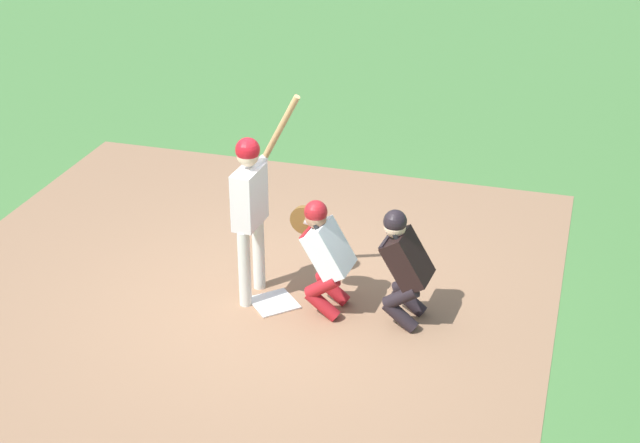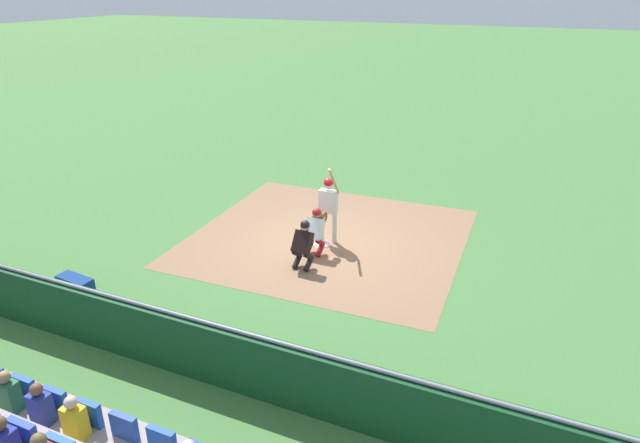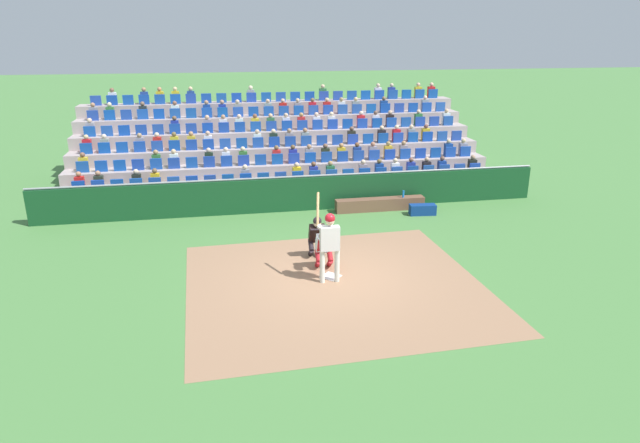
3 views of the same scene
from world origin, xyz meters
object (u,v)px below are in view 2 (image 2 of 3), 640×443
object	(u,v)px
home_plate_umpire	(303,243)
equipment_duffel_bag	(76,284)
water_bottle_on_bench	(63,289)
dugout_bench	(94,313)
home_plate_marker	(321,244)
batter_at_plate	(329,203)
catcher_crouching	(316,229)

from	to	relation	value
home_plate_umpire	equipment_duffel_bag	size ratio (longest dim) A/B	1.39
home_plate_umpire	water_bottle_on_bench	size ratio (longest dim) A/B	5.02
dugout_bench	water_bottle_on_bench	bearing A→B (deg)	176.51
dugout_bench	home_plate_marker	bearing A→B (deg)	61.23
batter_at_plate	catcher_crouching	xyz separation A→B (m)	(-0.02, -0.80, -0.44)
catcher_crouching	water_bottle_on_bench	world-z (taller)	catcher_crouching
catcher_crouching	dugout_bench	distance (m)	5.59
home_plate_marker	home_plate_umpire	size ratio (longest dim) A/B	0.35
dugout_bench	equipment_duffel_bag	distance (m)	1.51
home_plate_marker	equipment_duffel_bag	xyz separation A→B (m)	(-4.19, -4.49, 0.16)
home_plate_marker	water_bottle_on_bench	bearing A→B (deg)	-125.55
batter_at_plate	water_bottle_on_bench	bearing A→B (deg)	-124.90
equipment_duffel_bag	home_plate_marker	bearing A→B (deg)	52.63
home_plate_marker	catcher_crouching	bearing A→B (deg)	-81.70
home_plate_marker	dugout_bench	size ratio (longest dim) A/B	0.14
batter_at_plate	dugout_bench	xyz separation A→B (m)	(-2.98, -5.52, -0.92)
home_plate_umpire	dugout_bench	world-z (taller)	home_plate_umpire
water_bottle_on_bench	equipment_duffel_bag	distance (m)	0.94
dugout_bench	equipment_duffel_bag	xyz separation A→B (m)	(-1.30, 0.77, -0.04)
catcher_crouching	equipment_duffel_bag	xyz separation A→B (m)	(-4.27, -3.95, -0.52)
batter_at_plate	water_bottle_on_bench	xyz separation A→B (m)	(-3.82, -5.47, -0.58)
home_plate_marker	dugout_bench	world-z (taller)	dugout_bench
home_plate_marker	catcher_crouching	xyz separation A→B (m)	(0.08, -0.53, 0.69)
home_plate_marker	dugout_bench	bearing A→B (deg)	-118.77
water_bottle_on_bench	equipment_duffel_bag	world-z (taller)	water_bottle_on_bench
catcher_crouching	water_bottle_on_bench	bearing A→B (deg)	-129.10
equipment_duffel_bag	batter_at_plate	bearing A→B (deg)	53.62
water_bottle_on_bench	equipment_duffel_bag	bearing A→B (deg)	123.35
batter_at_plate	catcher_crouching	world-z (taller)	batter_at_plate
batter_at_plate	dugout_bench	size ratio (longest dim) A/B	0.70
batter_at_plate	dugout_bench	bearing A→B (deg)	-118.38
home_plate_marker	home_plate_umpire	bearing A→B (deg)	-85.23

